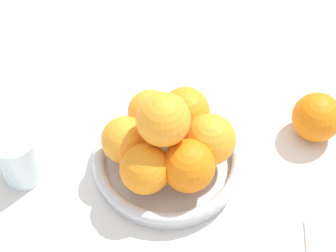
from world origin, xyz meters
The scene contains 5 objects.
ground_plane centered at (0.00, 0.00, 0.00)m, with size 4.00×4.00×0.00m, color silver.
fruit_bowl centered at (0.00, 0.00, 0.02)m, with size 0.23×0.23×0.03m.
orange_pile centered at (0.00, 0.00, 0.08)m, with size 0.18×0.20×0.14m.
stray_orange centered at (0.03, -0.24, 0.04)m, with size 0.08×0.08×0.08m, color orange.
drinking_glass centered at (0.02, 0.22, 0.04)m, with size 0.06×0.06×0.09m, color silver.
Camera 1 is at (-0.48, 0.08, 0.73)m, focal length 60.00 mm.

